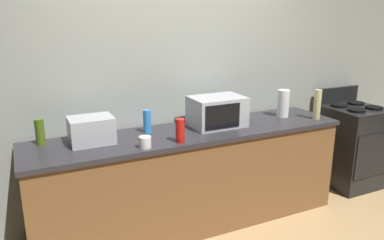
{
  "coord_description": "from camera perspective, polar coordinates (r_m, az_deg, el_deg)",
  "views": [
    {
      "loc": [
        -1.34,
        -2.41,
        1.87
      ],
      "look_at": [
        0.0,
        0.4,
        1.0
      ],
      "focal_mm": 34.88,
      "sensor_mm": 36.0,
      "label": 1
    }
  ],
  "objects": [
    {
      "name": "bottle_spray_cleaner",
      "position": [
        3.21,
        -6.87,
        -0.23
      ],
      "size": [
        0.07,
        0.07,
        0.2
      ],
      "primitive_type": "cylinder",
      "color": "#338CE5",
      "rests_on": "counter_run"
    },
    {
      "name": "bottle_olive_oil",
      "position": [
        3.13,
        -22.24,
        -1.69
      ],
      "size": [
        0.07,
        0.07,
        0.21
      ],
      "primitive_type": "cylinder",
      "color": "#4C6B19",
      "rests_on": "counter_run"
    },
    {
      "name": "toaster_oven",
      "position": [
        3.04,
        -15.15,
        -1.5
      ],
      "size": [
        0.34,
        0.26,
        0.21
      ],
      "primitive_type": "cube",
      "color": "#B7BABF",
      "rests_on": "counter_run"
    },
    {
      "name": "bottle_hot_sauce",
      "position": [
        2.95,
        -1.83,
        -1.63
      ],
      "size": [
        0.07,
        0.07,
        0.19
      ],
      "primitive_type": "cylinder",
      "color": "red",
      "rests_on": "counter_run"
    },
    {
      "name": "microwave",
      "position": [
        3.39,
        3.86,
        1.31
      ],
      "size": [
        0.48,
        0.35,
        0.27
      ],
      "color": "#B7BABF",
      "rests_on": "counter_run"
    },
    {
      "name": "paper_towel_roll",
      "position": [
        3.81,
        13.77,
        2.49
      ],
      "size": [
        0.12,
        0.12,
        0.27
      ],
      "primitive_type": "cylinder",
      "color": "white",
      "rests_on": "counter_run"
    },
    {
      "name": "mug_white",
      "position": [
        2.86,
        -7.18,
        -3.39
      ],
      "size": [
        0.09,
        0.09,
        0.09
      ],
      "primitive_type": "cylinder",
      "color": "white",
      "rests_on": "counter_run"
    },
    {
      "name": "counter_run",
      "position": [
        3.42,
        0.0,
        -8.87
      ],
      "size": [
        2.84,
        0.64,
        0.9
      ],
      "color": "brown",
      "rests_on": "ground_plane"
    },
    {
      "name": "stove_range",
      "position": [
        4.59,
        23.22,
        -3.57
      ],
      "size": [
        0.6,
        0.61,
        1.08
      ],
      "color": "black",
      "rests_on": "ground_plane"
    },
    {
      "name": "back_wall",
      "position": [
        3.53,
        -2.89,
        7.12
      ],
      "size": [
        6.4,
        0.1,
        2.7
      ],
      "primitive_type": "cube",
      "color": "#9EA399",
      "rests_on": "ground_plane"
    },
    {
      "name": "bottle_vinegar",
      "position": [
        3.8,
        18.6,
        2.26
      ],
      "size": [
        0.07,
        0.07,
        0.29
      ],
      "primitive_type": "cylinder",
      "color": "beige",
      "rests_on": "counter_run"
    }
  ]
}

